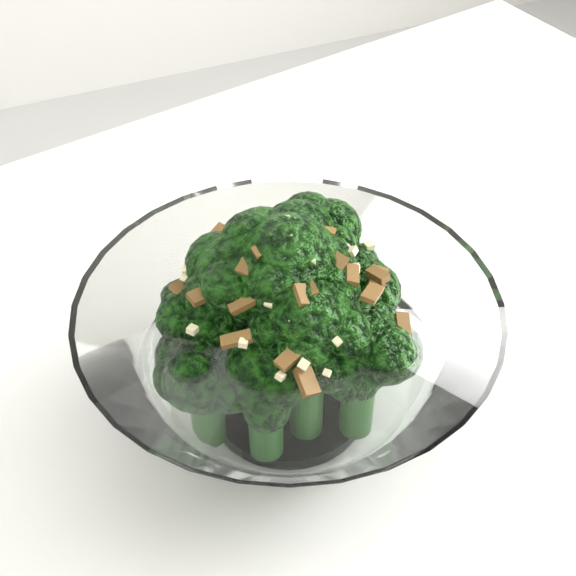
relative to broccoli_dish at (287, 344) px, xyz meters
name	(u,v)px	position (x,y,z in m)	size (l,w,h in m)	color
broccoli_dish	(287,344)	(0.00, 0.00, 0.00)	(0.19, 0.19, 0.12)	white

